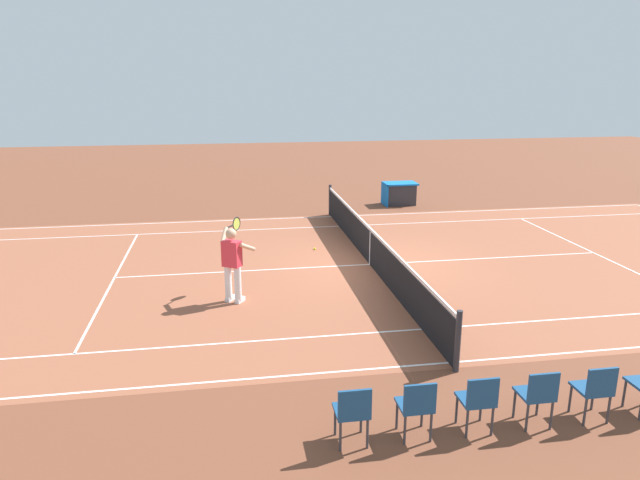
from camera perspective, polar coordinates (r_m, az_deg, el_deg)
The scene contains 12 objects.
ground_plane at distance 15.21m, azimuth 4.93°, elevation -2.41°, with size 60.00×60.00×0.00m, color brown.
court_slab at distance 15.21m, azimuth 4.93°, elevation -2.40°, with size 24.20×11.40×0.00m, color #935138.
court_line_markings at distance 15.21m, azimuth 4.93°, elevation -2.39°, with size 23.85×11.05×0.01m.
tennis_net at distance 15.07m, azimuth 4.97°, elevation -0.63°, with size 0.10×11.70×1.08m.
tennis_player_near at distance 12.54m, azimuth -8.58°, elevation -2.03°, with size 0.75×1.18×1.70m.
tennis_ball at distance 16.42m, azimuth -0.53°, elevation -0.87°, with size 0.07×0.07×0.07m, color #CCE01E.
spectator_chair_2 at distance 9.20m, azimuth 25.40°, elevation -12.98°, with size 0.44×0.44×0.88m.
spectator_chair_3 at distance 8.77m, azimuth 20.58°, elevation -13.90°, with size 0.44×0.44×0.88m.
spectator_chair_4 at distance 8.39m, azimuth 15.26°, elevation -14.80°, with size 0.44×0.44×0.88m.
spectator_chair_5 at distance 8.10m, azimuth 9.45°, elevation -15.63°, with size 0.44×0.44×0.88m.
spectator_chair_6 at distance 7.89m, azimuth 3.22°, elevation -16.35°, with size 0.44×0.44×0.88m.
equipment_cart_tarped at distance 22.46m, azimuth 7.76°, elevation 4.56°, with size 1.25×0.84×0.85m.
Camera 1 is at (3.64, 14.00, 4.69)m, focal length 32.62 mm.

